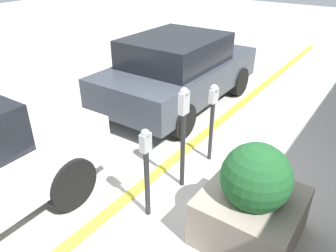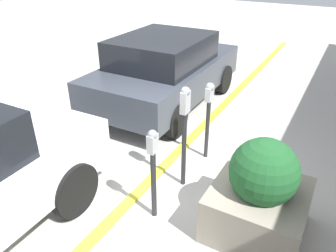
{
  "view_description": "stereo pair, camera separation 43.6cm",
  "coord_description": "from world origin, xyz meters",
  "px_view_note": "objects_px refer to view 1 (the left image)",
  "views": [
    {
      "loc": [
        -3.44,
        -2.54,
        3.21
      ],
      "look_at": [
        0.0,
        -0.11,
        0.92
      ],
      "focal_mm": 35.0,
      "sensor_mm": 36.0,
      "label": 1
    },
    {
      "loc": [
        -3.67,
        -2.17,
        3.21
      ],
      "look_at": [
        0.0,
        -0.11,
        0.92
      ],
      "focal_mm": 35.0,
      "sensor_mm": 36.0,
      "label": 2
    }
  ],
  "objects_px": {
    "parking_meter_middle": "(213,110)",
    "parked_car_middle": "(178,70)",
    "planter_box": "(252,201)",
    "parking_meter_second": "(183,125)",
    "parking_meter_nearest": "(146,163)"
  },
  "relations": [
    {
      "from": "parking_meter_middle",
      "to": "parked_car_middle",
      "type": "height_order",
      "value": "parked_car_middle"
    },
    {
      "from": "planter_box",
      "to": "parked_car_middle",
      "type": "distance_m",
      "value": 4.09
    },
    {
      "from": "parking_meter_second",
      "to": "planter_box",
      "type": "height_order",
      "value": "parking_meter_second"
    },
    {
      "from": "parking_meter_middle",
      "to": "parked_car_middle",
      "type": "bearing_deg",
      "value": 47.19
    },
    {
      "from": "parking_meter_middle",
      "to": "planter_box",
      "type": "height_order",
      "value": "parking_meter_middle"
    },
    {
      "from": "parking_meter_second",
      "to": "parking_meter_middle",
      "type": "relative_size",
      "value": 1.17
    },
    {
      "from": "parking_meter_nearest",
      "to": "parked_car_middle",
      "type": "height_order",
      "value": "parked_car_middle"
    },
    {
      "from": "parking_meter_nearest",
      "to": "planter_box",
      "type": "relative_size",
      "value": 1.01
    },
    {
      "from": "parking_meter_nearest",
      "to": "parked_car_middle",
      "type": "xyz_separation_m",
      "value": [
        3.25,
        1.68,
        -0.01
      ]
    },
    {
      "from": "parking_meter_middle",
      "to": "planter_box",
      "type": "xyz_separation_m",
      "value": [
        -1.24,
        -1.23,
        -0.39
      ]
    },
    {
      "from": "parking_meter_second",
      "to": "parking_meter_nearest",
      "type": "bearing_deg",
      "value": 177.62
    },
    {
      "from": "planter_box",
      "to": "parked_car_middle",
      "type": "xyz_separation_m",
      "value": [
        2.83,
        2.95,
        0.27
      ]
    },
    {
      "from": "parking_meter_nearest",
      "to": "parking_meter_second",
      "type": "height_order",
      "value": "parking_meter_second"
    },
    {
      "from": "parking_meter_middle",
      "to": "planter_box",
      "type": "distance_m",
      "value": 1.79
    },
    {
      "from": "planter_box",
      "to": "parked_car_middle",
      "type": "relative_size",
      "value": 0.32
    }
  ]
}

